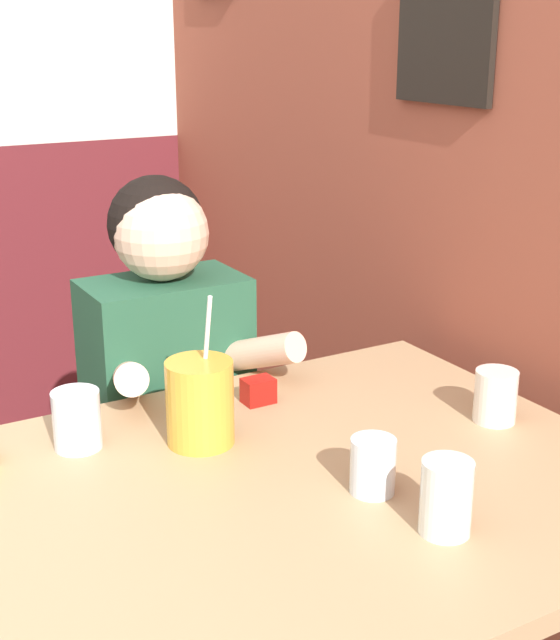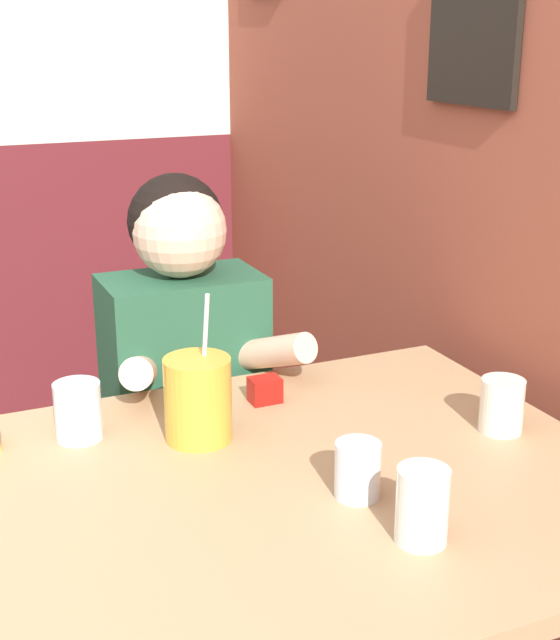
# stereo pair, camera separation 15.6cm
# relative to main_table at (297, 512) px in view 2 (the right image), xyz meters

# --- Properties ---
(brick_wall_right) EXTENTS (0.08, 4.28, 2.70)m
(brick_wall_right) POSITION_rel_main_table_xyz_m (0.65, 0.77, 0.64)
(brick_wall_right) COLOR #9E4C38
(brick_wall_right) RESTS_ON ground_plane
(main_table) EXTENTS (1.08, 0.91, 0.78)m
(main_table) POSITION_rel_main_table_xyz_m (0.00, 0.00, 0.00)
(main_table) COLOR tan
(main_table) RESTS_ON ground_plane
(person_seated) EXTENTS (0.42, 0.40, 1.18)m
(person_seated) POSITION_rel_main_table_xyz_m (-0.00, 0.59, -0.09)
(person_seated) COLOR #235138
(person_seated) RESTS_ON ground_plane
(cocktail_pitcher) EXTENTS (0.12, 0.12, 0.27)m
(cocktail_pitcher) POSITION_rel_main_table_xyz_m (-0.10, 0.20, 0.14)
(cocktail_pitcher) COLOR gold
(cocktail_pitcher) RESTS_ON main_table
(glass_near_pitcher) EXTENTS (0.08, 0.08, 0.10)m
(glass_near_pitcher) POSITION_rel_main_table_xyz_m (-0.29, 0.29, 0.12)
(glass_near_pitcher) COLOR silver
(glass_near_pitcher) RESTS_ON main_table
(glass_center) EXTENTS (0.08, 0.08, 0.11)m
(glass_center) POSITION_rel_main_table_xyz_m (0.08, -0.24, 0.12)
(glass_center) COLOR silver
(glass_center) RESTS_ON main_table
(glass_far_side) EXTENTS (0.08, 0.08, 0.10)m
(glass_far_side) POSITION_rel_main_table_xyz_m (0.41, 0.01, 0.11)
(glass_far_side) COLOR silver
(glass_far_side) RESTS_ON main_table
(glass_by_brick) EXTENTS (0.07, 0.07, 0.09)m
(glass_by_brick) POSITION_rel_main_table_xyz_m (0.06, -0.09, 0.11)
(glass_by_brick) COLOR silver
(glass_by_brick) RESTS_ON main_table
(condiment_ketchup) EXTENTS (0.06, 0.04, 0.05)m
(condiment_ketchup) POSITION_rel_main_table_xyz_m (0.07, 0.31, 0.09)
(condiment_ketchup) COLOR #B7140F
(condiment_ketchup) RESTS_ON main_table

